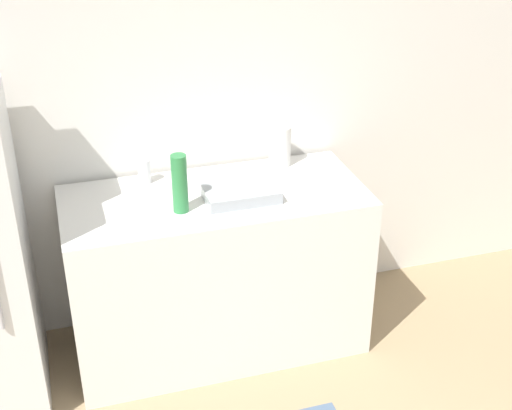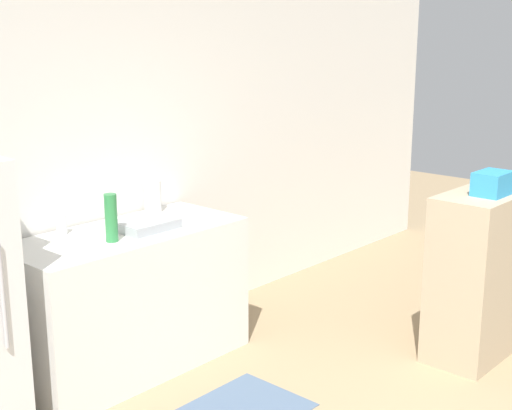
# 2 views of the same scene
# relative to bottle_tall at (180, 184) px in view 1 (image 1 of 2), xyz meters

# --- Properties ---
(wall_back) EXTENTS (8.00, 0.06, 2.60)m
(wall_back) POSITION_rel_bottle_tall_xyz_m (0.29, 0.51, 0.24)
(wall_back) COLOR white
(wall_back) RESTS_ON ground_plane
(counter) EXTENTS (1.52, 0.67, 0.91)m
(counter) POSITION_rel_bottle_tall_xyz_m (0.19, 0.11, -0.60)
(counter) COLOR silver
(counter) RESTS_ON ground_plane
(sink_basin) EXTENTS (0.36, 0.28, 0.06)m
(sink_basin) POSITION_rel_bottle_tall_xyz_m (0.31, 0.06, -0.11)
(sink_basin) COLOR #9EA3A8
(sink_basin) RESTS_ON counter
(bottle_tall) EXTENTS (0.07, 0.07, 0.29)m
(bottle_tall) POSITION_rel_bottle_tall_xyz_m (0.00, 0.00, 0.00)
(bottle_tall) COLOR #2D7F42
(bottle_tall) RESTS_ON counter
(bottle_short) EXTENTS (0.06, 0.06, 0.13)m
(bottle_short) POSITION_rel_bottle_tall_xyz_m (-0.12, 0.35, -0.08)
(bottle_short) COLOR silver
(bottle_short) RESTS_ON counter
(paper_towel_roll) EXTENTS (0.12, 0.12, 0.22)m
(paper_towel_roll) POSITION_rel_bottle_tall_xyz_m (0.62, 0.36, -0.03)
(paper_towel_roll) COLOR white
(paper_towel_roll) RESTS_ON counter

